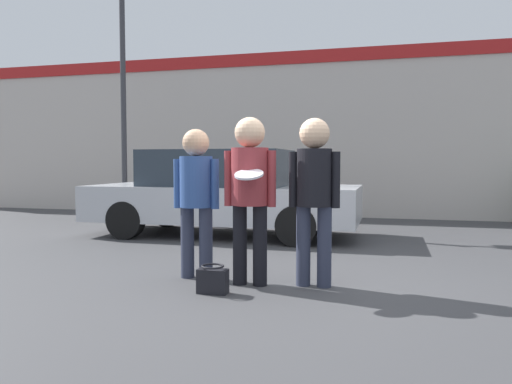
# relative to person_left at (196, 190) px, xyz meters

# --- Properties ---
(ground_plane) EXTENTS (56.00, 56.00, 0.00)m
(ground_plane) POSITION_rel_person_left_xyz_m (0.99, -0.06, -0.99)
(ground_plane) COLOR #3F3F42
(storefront_building) EXTENTS (24.00, 0.22, 3.93)m
(storefront_building) POSITION_rel_person_left_xyz_m (0.99, 6.76, 1.01)
(storefront_building) COLOR beige
(storefront_building) RESTS_ON ground
(person_left) EXTENTS (0.53, 0.36, 1.66)m
(person_left) POSITION_rel_person_left_xyz_m (0.00, 0.00, 0.00)
(person_left) COLOR #2D3347
(person_left) RESTS_ON ground
(person_middle_with_frisbee) EXTENTS (0.56, 0.62, 1.76)m
(person_middle_with_frisbee) POSITION_rel_person_left_xyz_m (0.66, -0.15, 0.08)
(person_middle_with_frisbee) COLOR black
(person_middle_with_frisbee) RESTS_ON ground
(person_right) EXTENTS (0.53, 0.36, 1.75)m
(person_right) POSITION_rel_person_left_xyz_m (1.32, -0.03, 0.06)
(person_right) COLOR #2D3347
(person_right) RESTS_ON ground
(parked_car_near) EXTENTS (4.72, 1.89, 1.51)m
(parked_car_near) POSITION_rel_person_left_xyz_m (-0.79, 3.18, -0.24)
(parked_car_near) COLOR #B7BABF
(parked_car_near) RESTS_ON ground
(street_lamp) EXTENTS (1.17, 0.35, 5.80)m
(street_lamp) POSITION_rel_person_left_xyz_m (-3.44, 4.80, 2.55)
(street_lamp) COLOR #38383D
(street_lamp) RESTS_ON ground
(handbag) EXTENTS (0.30, 0.23, 0.28)m
(handbag) POSITION_rel_person_left_xyz_m (0.40, -0.57, -0.86)
(handbag) COLOR black
(handbag) RESTS_ON ground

